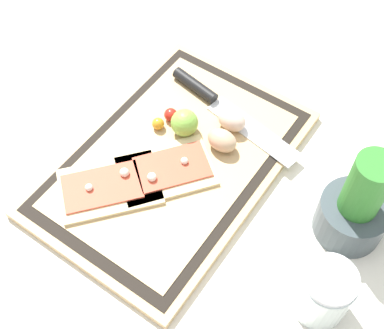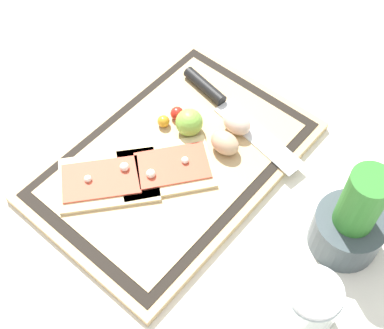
{
  "view_description": "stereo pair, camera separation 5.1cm",
  "coord_description": "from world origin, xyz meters",
  "px_view_note": "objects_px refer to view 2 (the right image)",
  "views": [
    {
      "loc": [
        0.42,
        0.33,
        0.79
      ],
      "look_at": [
        0.0,
        0.04,
        0.04
      ],
      "focal_mm": 50.0,
      "sensor_mm": 36.0,
      "label": 1
    },
    {
      "loc": [
        0.39,
        0.37,
        0.79
      ],
      "look_at": [
        0.0,
        0.04,
        0.04
      ],
      "focal_mm": 50.0,
      "sensor_mm": 36.0,
      "label": 2
    }
  ],
  "objects_px": {
    "herb_pot": "(351,222)",
    "cherry_tomato_yellow": "(163,121)",
    "cherry_tomato_red": "(177,113)",
    "pizza_slice_near": "(107,179)",
    "knife": "(221,102)",
    "sauce_jar": "(308,306)",
    "lime": "(189,122)",
    "pizza_slice_far": "(167,168)",
    "egg_pink": "(237,123)",
    "egg_brown": "(225,143)"
  },
  "relations": [
    {
      "from": "cherry_tomato_red",
      "to": "pizza_slice_far",
      "type": "bearing_deg",
      "value": 33.1
    },
    {
      "from": "cherry_tomato_yellow",
      "to": "pizza_slice_far",
      "type": "bearing_deg",
      "value": 45.98
    },
    {
      "from": "egg_brown",
      "to": "pizza_slice_far",
      "type": "bearing_deg",
      "value": -26.59
    },
    {
      "from": "pizza_slice_far",
      "to": "cherry_tomato_red",
      "type": "height_order",
      "value": "same"
    },
    {
      "from": "pizza_slice_far",
      "to": "egg_brown",
      "type": "bearing_deg",
      "value": 153.41
    },
    {
      "from": "egg_brown",
      "to": "pizza_slice_near",
      "type": "bearing_deg",
      "value": -31.31
    },
    {
      "from": "egg_brown",
      "to": "lime",
      "type": "distance_m",
      "value": 0.08
    },
    {
      "from": "egg_brown",
      "to": "cherry_tomato_yellow",
      "type": "height_order",
      "value": "egg_brown"
    },
    {
      "from": "lime",
      "to": "cherry_tomato_yellow",
      "type": "bearing_deg",
      "value": -65.7
    },
    {
      "from": "egg_pink",
      "to": "cherry_tomato_red",
      "type": "distance_m",
      "value": 0.11
    },
    {
      "from": "knife",
      "to": "herb_pot",
      "type": "relative_size",
      "value": 1.58
    },
    {
      "from": "egg_pink",
      "to": "lime",
      "type": "relative_size",
      "value": 1.09
    },
    {
      "from": "knife",
      "to": "cherry_tomato_red",
      "type": "distance_m",
      "value": 0.09
    },
    {
      "from": "cherry_tomato_yellow",
      "to": "pizza_slice_near",
      "type": "bearing_deg",
      "value": 3.32
    },
    {
      "from": "pizza_slice_far",
      "to": "sauce_jar",
      "type": "xyz_separation_m",
      "value": [
        0.05,
        0.32,
        0.02
      ]
    },
    {
      "from": "egg_pink",
      "to": "herb_pot",
      "type": "bearing_deg",
      "value": 77.83
    },
    {
      "from": "pizza_slice_near",
      "to": "knife",
      "type": "bearing_deg",
      "value": 171.29
    },
    {
      "from": "egg_brown",
      "to": "lime",
      "type": "xyz_separation_m",
      "value": [
        0.01,
        -0.07,
        0.0
      ]
    },
    {
      "from": "egg_brown",
      "to": "sauce_jar",
      "type": "height_order",
      "value": "sauce_jar"
    },
    {
      "from": "cherry_tomato_yellow",
      "to": "knife",
      "type": "bearing_deg",
      "value": 155.64
    },
    {
      "from": "egg_brown",
      "to": "egg_pink",
      "type": "distance_m",
      "value": 0.05
    },
    {
      "from": "pizza_slice_near",
      "to": "cherry_tomato_red",
      "type": "relative_size",
      "value": 8.04
    },
    {
      "from": "pizza_slice_near",
      "to": "sauce_jar",
      "type": "relative_size",
      "value": 1.91
    },
    {
      "from": "knife",
      "to": "herb_pot",
      "type": "distance_m",
      "value": 0.33
    },
    {
      "from": "herb_pot",
      "to": "cherry_tomato_red",
      "type": "bearing_deg",
      "value": -91.35
    },
    {
      "from": "pizza_slice_near",
      "to": "pizza_slice_far",
      "type": "xyz_separation_m",
      "value": [
        -0.08,
        0.06,
        0.0
      ]
    },
    {
      "from": "knife",
      "to": "egg_pink",
      "type": "distance_m",
      "value": 0.07
    },
    {
      "from": "egg_brown",
      "to": "knife",
      "type": "bearing_deg",
      "value": -138.14
    },
    {
      "from": "pizza_slice_near",
      "to": "lime",
      "type": "xyz_separation_m",
      "value": [
        -0.17,
        0.04,
        0.02
      ]
    },
    {
      "from": "lime",
      "to": "sauce_jar",
      "type": "relative_size",
      "value": 0.48
    },
    {
      "from": "pizza_slice_far",
      "to": "cherry_tomato_yellow",
      "type": "xyz_separation_m",
      "value": [
        -0.07,
        -0.07,
        0.01
      ]
    },
    {
      "from": "cherry_tomato_yellow",
      "to": "sauce_jar",
      "type": "bearing_deg",
      "value": 72.59
    },
    {
      "from": "cherry_tomato_red",
      "to": "pizza_slice_near",
      "type": "bearing_deg",
      "value": 0.62
    },
    {
      "from": "herb_pot",
      "to": "cherry_tomato_yellow",
      "type": "bearing_deg",
      "value": -86.77
    },
    {
      "from": "sauce_jar",
      "to": "cherry_tomato_red",
      "type": "bearing_deg",
      "value": -111.58
    },
    {
      "from": "pizza_slice_far",
      "to": "cherry_tomato_red",
      "type": "bearing_deg",
      "value": -146.9
    },
    {
      "from": "pizza_slice_near",
      "to": "cherry_tomato_yellow",
      "type": "bearing_deg",
      "value": -176.68
    },
    {
      "from": "knife",
      "to": "egg_pink",
      "type": "xyz_separation_m",
      "value": [
        0.03,
        0.06,
        0.01
      ]
    },
    {
      "from": "pizza_slice_far",
      "to": "knife",
      "type": "relative_size",
      "value": 0.65
    },
    {
      "from": "pizza_slice_near",
      "to": "egg_pink",
      "type": "distance_m",
      "value": 0.25
    },
    {
      "from": "cherry_tomato_red",
      "to": "herb_pot",
      "type": "bearing_deg",
      "value": 88.65
    },
    {
      "from": "pizza_slice_near",
      "to": "egg_pink",
      "type": "xyz_separation_m",
      "value": [
        -0.23,
        0.1,
        0.01
      ]
    },
    {
      "from": "egg_brown",
      "to": "egg_pink",
      "type": "bearing_deg",
      "value": -166.98
    },
    {
      "from": "egg_brown",
      "to": "cherry_tomato_yellow",
      "type": "bearing_deg",
      "value": -76.37
    },
    {
      "from": "pizza_slice_far",
      "to": "cherry_tomato_yellow",
      "type": "distance_m",
      "value": 0.1
    },
    {
      "from": "egg_pink",
      "to": "knife",
      "type": "bearing_deg",
      "value": -116.8
    },
    {
      "from": "pizza_slice_near",
      "to": "egg_brown",
      "type": "height_order",
      "value": "egg_brown"
    },
    {
      "from": "lime",
      "to": "cherry_tomato_yellow",
      "type": "xyz_separation_m",
      "value": [
        0.02,
        -0.04,
        -0.01
      ]
    },
    {
      "from": "egg_pink",
      "to": "egg_brown",
      "type": "bearing_deg",
      "value": 13.02
    },
    {
      "from": "cherry_tomato_yellow",
      "to": "lime",
      "type": "bearing_deg",
      "value": 114.3
    }
  ]
}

